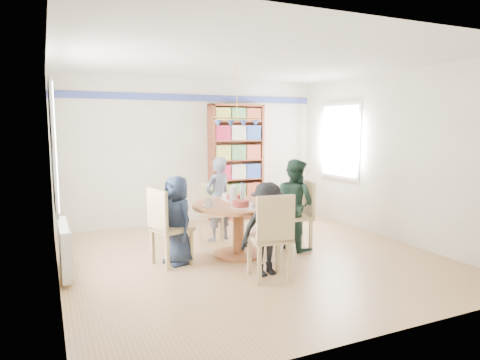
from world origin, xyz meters
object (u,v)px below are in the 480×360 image
person_left (177,220)px  person_far (218,199)px  radiator (64,248)px  dining_table (238,217)px  chair_right (300,211)px  chair_far (211,209)px  bookshelf (236,163)px  person_right (295,204)px  chair_left (166,224)px  person_near (267,229)px  chair_near (272,233)px

person_left → person_far: (0.92, 0.85, 0.08)m
radiator → dining_table: bearing=-3.5°
chair_right → chair_far: bearing=134.6°
dining_table → bookshelf: bookshelf is taller
person_left → person_right: 1.80m
person_left → radiator: bearing=-112.0°
radiator → person_far: person_far is taller
radiator → person_left: bearing=-4.8°
person_far → bookshelf: size_ratio=0.60×
radiator → person_far: (2.32, 0.73, 0.32)m
radiator → chair_far: (2.25, 0.86, 0.15)m
person_far → person_left: bearing=22.3°
chair_left → dining_table: bearing=0.6°
chair_left → chair_far: size_ratio=1.13×
chair_left → person_right: size_ratio=0.76×
person_near → chair_far: bearing=86.6°
chair_far → chair_left: bearing=-135.4°
person_far → chair_right: bearing=116.1°
chair_right → person_left: size_ratio=0.86×
chair_right → person_right: size_ratio=0.76×
chair_right → chair_far: 1.46m
radiator → chair_left: bearing=-6.9°
radiator → person_right: person_right is taller
chair_left → bookshelf: 3.01m
radiator → person_near: person_near is taller
chair_far → person_right: 1.40m
dining_table → person_left: person_left is taller
chair_far → person_far: (0.07, -0.13, 0.17)m
chair_left → chair_right: chair_left is taller
person_left → person_far: person_far is taller
dining_table → chair_far: size_ratio=1.42×
chair_right → person_far: person_far is taller
person_right → person_near: person_right is taller
chair_far → bookshelf: bearing=50.6°
dining_table → chair_near: bearing=-92.6°
person_right → radiator: bearing=72.9°
chair_left → person_left: 0.17m
dining_table → chair_near: size_ratio=1.24×
chair_near → person_far: (0.08, 1.93, 0.10)m
radiator → bookshelf: bearing=32.3°
chair_left → chair_right: (2.04, -0.04, -0.00)m
chair_left → person_left: (0.16, 0.03, 0.03)m
chair_right → chair_near: bearing=-135.7°
person_near → person_far: bearing=84.5°
chair_near → person_left: (-0.84, 1.08, 0.02)m
chair_near → person_near: 0.20m
chair_far → person_left: size_ratio=0.77×
person_left → chair_left: bearing=-96.1°
radiator → chair_far: chair_far is taller
chair_far → bookshelf: size_ratio=0.41×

